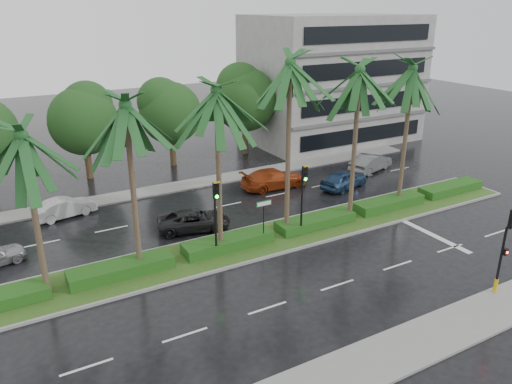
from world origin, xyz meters
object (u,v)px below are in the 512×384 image
car_red (274,178)px  car_blue (344,179)px  signal_near (505,248)px  car_grey (371,163)px  signal_median_left (216,208)px  car_darkgrey (194,220)px  street_sign (264,211)px  car_white (65,208)px

car_red → car_blue: bearing=-118.5°
car_red → car_blue: (4.50, -2.65, -0.03)m
signal_near → car_grey: size_ratio=0.99×
signal_near → signal_median_left: bearing=135.9°
signal_near → car_grey: (7.50, 17.26, -1.78)m
car_darkgrey → car_blue: 12.69m
signal_near → car_darkgrey: size_ratio=0.99×
signal_near → street_sign: 12.11m
signal_median_left → car_red: size_ratio=0.87×
signal_median_left → car_white: signal_median_left is taller
street_sign → car_darkgrey: street_sign is taller
signal_near → street_sign: size_ratio=1.68×
car_white → car_blue: (19.08, -4.64, 0.06)m
car_blue → signal_median_left: bearing=98.6°
signal_median_left → car_darkgrey: (0.38, 4.13, -2.39)m
car_white → car_grey: (23.58, -2.50, 0.09)m
signal_near → signal_median_left: 13.93m
signal_median_left → car_blue: bearing=22.7°
car_darkgrey → car_red: car_red is taller
signal_median_left → car_grey: 19.20m
car_white → car_red: (14.58, -1.99, 0.09)m
signal_near → car_blue: signal_near is taller
car_darkgrey → car_grey: car_grey is taller
car_red → car_blue: car_red is taller
car_red → car_grey: car_red is taller
signal_near → signal_median_left: signal_median_left is taller
signal_median_left → car_white: (-6.08, 10.07, -2.36)m
car_darkgrey → car_blue: size_ratio=1.07×
street_sign → signal_near: bearing=-54.7°
car_white → car_red: size_ratio=0.77×
signal_near → car_darkgrey: 16.94m
signal_near → car_red: signal_near is taller
car_darkgrey → car_red: 9.03m
car_grey → street_sign: bearing=99.7°
signal_near → car_grey: signal_near is taller
car_white → car_red: car_red is taller
car_blue → car_white: bearing=62.2°
signal_near → signal_median_left: (-10.00, 9.69, 0.49)m
signal_near → car_darkgrey: signal_near is taller
signal_near → car_blue: bearing=78.8°
car_blue → car_grey: size_ratio=0.93×
car_darkgrey → car_grey: size_ratio=1.00×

